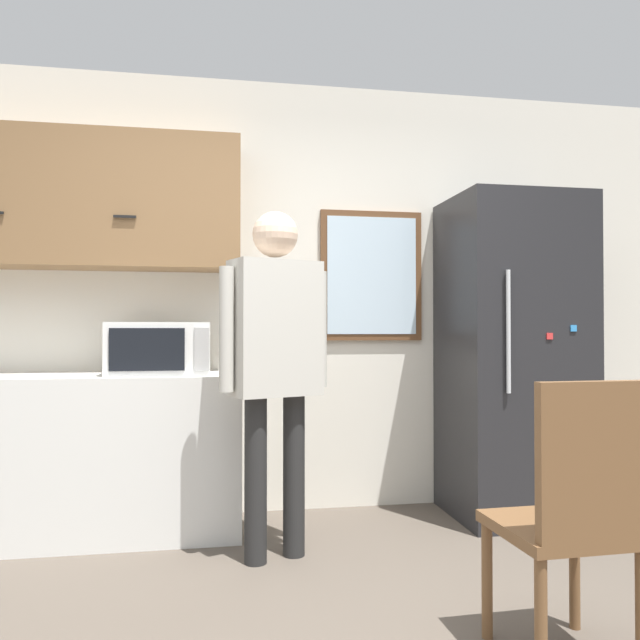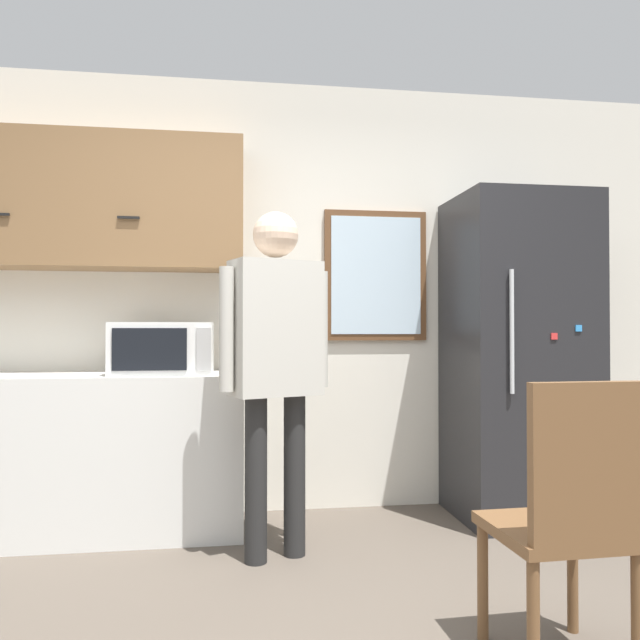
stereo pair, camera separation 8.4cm
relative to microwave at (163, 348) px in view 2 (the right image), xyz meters
The scene contains 8 objects.
back_wall 0.85m from the microwave, 27.96° to the left, with size 6.00×0.06×2.70m.
counter 0.79m from the microwave, behind, with size 1.95×0.60×0.89m.
upper_cabinets 1.01m from the microwave, 162.52° to the left, with size 1.95×0.36×0.77m.
microwave is the anchor object (origin of this frame).
person 0.77m from the microwave, 39.13° to the right, with size 0.55×0.36×1.72m.
refrigerator 2.10m from the microwave, ahead, with size 0.77×0.72×1.94m.
chair 2.28m from the microwave, 48.43° to the right, with size 0.43×0.43×0.97m.
window 1.41m from the microwave, 14.05° to the left, with size 0.67×0.05×0.83m.
Camera 2 is at (-0.33, -1.88, 1.13)m, focal length 35.00 mm.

